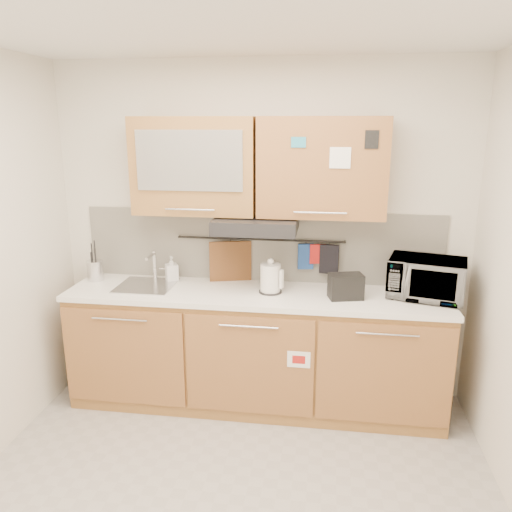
% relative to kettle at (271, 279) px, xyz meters
% --- Properties ---
extents(ceiling, '(3.20, 3.20, 0.00)m').
position_rel_kettle_xyz_m(ceiling, '(-0.11, -1.20, 1.58)').
color(ceiling, white).
rests_on(ceiling, wall_back).
extents(wall_back, '(3.20, 0.00, 3.20)m').
position_rel_kettle_xyz_m(wall_back, '(-0.11, 0.30, 0.28)').
color(wall_back, silver).
rests_on(wall_back, ground).
extents(base_cabinet, '(2.80, 0.64, 0.88)m').
position_rel_kettle_xyz_m(base_cabinet, '(-0.11, -0.00, -0.62)').
color(base_cabinet, '#A6763B').
rests_on(base_cabinet, floor).
extents(countertop, '(2.82, 0.62, 0.04)m').
position_rel_kettle_xyz_m(countertop, '(-0.11, -0.01, -0.12)').
color(countertop, white).
rests_on(countertop, base_cabinet).
extents(backsplash, '(2.80, 0.02, 0.56)m').
position_rel_kettle_xyz_m(backsplash, '(-0.11, 0.29, 0.18)').
color(backsplash, silver).
rests_on(backsplash, countertop).
extents(upper_cabinets, '(1.82, 0.37, 0.70)m').
position_rel_kettle_xyz_m(upper_cabinets, '(-0.12, 0.13, 0.81)').
color(upper_cabinets, '#A6763B').
rests_on(upper_cabinets, wall_back).
extents(range_hood, '(0.60, 0.46, 0.10)m').
position_rel_kettle_xyz_m(range_hood, '(-0.11, 0.05, 0.40)').
color(range_hood, black).
rests_on(range_hood, upper_cabinets).
extents(sink, '(0.42, 0.40, 0.26)m').
position_rel_kettle_xyz_m(sink, '(-0.96, 0.01, -0.10)').
color(sink, silver).
rests_on(sink, countertop).
extents(utensil_rail, '(1.30, 0.02, 0.02)m').
position_rel_kettle_xyz_m(utensil_rail, '(-0.11, 0.25, 0.24)').
color(utensil_rail, black).
rests_on(utensil_rail, backsplash).
extents(utensil_crock, '(0.16, 0.16, 0.32)m').
position_rel_kettle_xyz_m(utensil_crock, '(-1.41, 0.10, -0.02)').
color(utensil_crock, silver).
rests_on(utensil_crock, countertop).
extents(kettle, '(0.20, 0.20, 0.26)m').
position_rel_kettle_xyz_m(kettle, '(0.00, 0.00, 0.00)').
color(kettle, silver).
rests_on(kettle, countertop).
extents(toaster, '(0.26, 0.19, 0.18)m').
position_rel_kettle_xyz_m(toaster, '(0.55, -0.05, -0.01)').
color(toaster, black).
rests_on(toaster, countertop).
extents(microwave, '(0.59, 0.47, 0.29)m').
position_rel_kettle_xyz_m(microwave, '(1.11, 0.05, 0.04)').
color(microwave, '#999999').
rests_on(microwave, countertop).
extents(soap_bottle, '(0.12, 0.12, 0.20)m').
position_rel_kettle_xyz_m(soap_bottle, '(-0.81, 0.17, -0.00)').
color(soap_bottle, '#999999').
rests_on(soap_bottle, countertop).
extents(cutting_board, '(0.32, 0.11, 0.41)m').
position_rel_kettle_xyz_m(cutting_board, '(-0.35, 0.24, 0.01)').
color(cutting_board, brown).
rests_on(cutting_board, utensil_rail).
extents(oven_mitt, '(0.12, 0.05, 0.20)m').
position_rel_kettle_xyz_m(oven_mitt, '(0.24, 0.24, 0.12)').
color(oven_mitt, navy).
rests_on(oven_mitt, utensil_rail).
extents(dark_pouch, '(0.15, 0.06, 0.23)m').
position_rel_kettle_xyz_m(dark_pouch, '(0.42, 0.24, 0.10)').
color(dark_pouch, black).
rests_on(dark_pouch, utensil_rail).
extents(pot_holder, '(0.12, 0.05, 0.15)m').
position_rel_kettle_xyz_m(pot_holder, '(0.34, 0.24, 0.14)').
color(pot_holder, '#B01917').
rests_on(pot_holder, utensil_rail).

